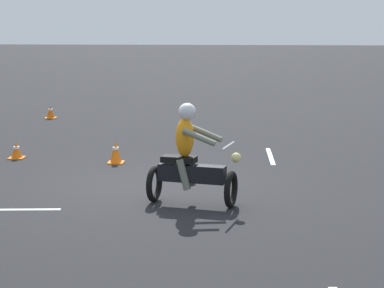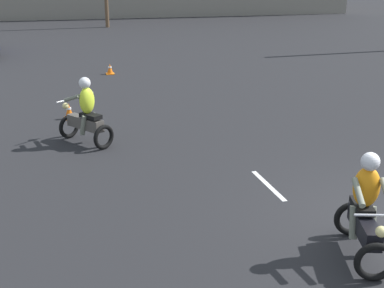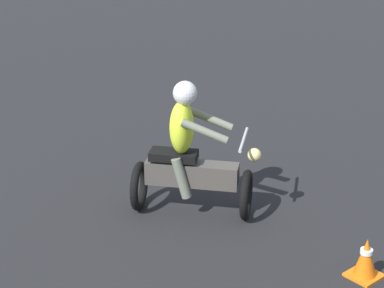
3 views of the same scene
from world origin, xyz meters
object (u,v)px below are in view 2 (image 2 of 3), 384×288
object	(u,v)px
motorcycle_rider_background	(86,115)
traffic_cone_mid_center	(110,69)
traffic_cone_near_left	(69,111)
motorcycle_rider_foreground	(365,212)

from	to	relation	value
motorcycle_rider_background	traffic_cone_mid_center	distance (m)	8.20
traffic_cone_near_left	traffic_cone_mid_center	world-z (taller)	traffic_cone_near_left
motorcycle_rider_background	traffic_cone_near_left	world-z (taller)	motorcycle_rider_background
motorcycle_rider_background	traffic_cone_mid_center	size ratio (longest dim) A/B	4.13
motorcycle_rider_foreground	motorcycle_rider_background	size ratio (longest dim) A/B	1.00
traffic_cone_mid_center	traffic_cone_near_left	bearing A→B (deg)	-104.13
motorcycle_rider_foreground	traffic_cone_mid_center	world-z (taller)	motorcycle_rider_foreground
motorcycle_rider_background	traffic_cone_near_left	xyz separation A→B (m)	(-0.45, 2.25, -0.51)
motorcycle_rider_background	motorcycle_rider_foreground	bearing A→B (deg)	-95.31
motorcycle_rider_foreground	traffic_cone_near_left	size ratio (longest dim) A/B	3.73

